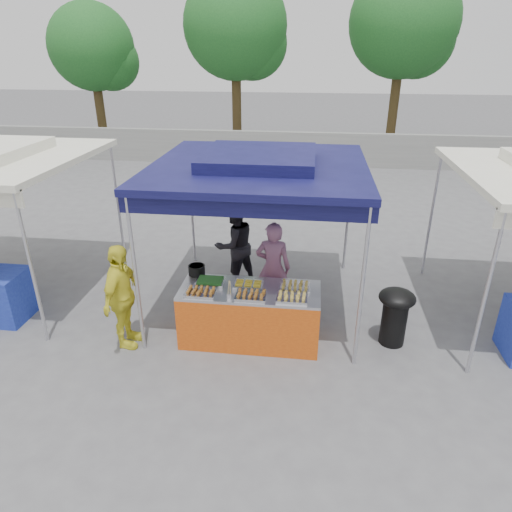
# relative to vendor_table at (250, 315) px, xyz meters

# --- Properties ---
(ground_plane) EXTENTS (80.00, 80.00, 0.00)m
(ground_plane) POSITION_rel_vendor_table_xyz_m (0.00, 0.10, -0.43)
(ground_plane) COLOR #5A5A5C
(back_wall) EXTENTS (40.00, 0.25, 1.20)m
(back_wall) POSITION_rel_vendor_table_xyz_m (0.00, 11.10, 0.17)
(back_wall) COLOR gray
(back_wall) RESTS_ON ground_plane
(main_canopy) EXTENTS (3.20, 3.20, 2.57)m
(main_canopy) POSITION_rel_vendor_table_xyz_m (0.00, 1.07, 1.94)
(main_canopy) COLOR #BCBBC3
(main_canopy) RESTS_ON ground_plane
(tree_0) EXTENTS (3.34, 3.25, 5.59)m
(tree_0) POSITION_rel_vendor_table_xyz_m (-7.79, 12.85, 3.39)
(tree_0) COLOR #413119
(tree_0) RESTS_ON ground_plane
(tree_1) EXTENTS (3.84, 3.84, 6.59)m
(tree_1) POSITION_rel_vendor_table_xyz_m (-2.16, 12.98, 4.09)
(tree_1) COLOR #413119
(tree_1) RESTS_ON ground_plane
(tree_2) EXTENTS (3.94, 3.94, 6.77)m
(tree_2) POSITION_rel_vendor_table_xyz_m (3.94, 13.48, 4.21)
(tree_2) COLOR #413119
(tree_2) RESTS_ON ground_plane
(vendor_table) EXTENTS (2.00, 0.80, 0.85)m
(vendor_table) POSITION_rel_vendor_table_xyz_m (0.00, 0.00, 0.00)
(vendor_table) COLOR #C24B11
(vendor_table) RESTS_ON ground_plane
(food_tray_fl) EXTENTS (0.42, 0.30, 0.07)m
(food_tray_fl) POSITION_rel_vendor_table_xyz_m (-0.66, -0.24, 0.46)
(food_tray_fl) COLOR silver
(food_tray_fl) RESTS_ON vendor_table
(food_tray_fm) EXTENTS (0.42, 0.30, 0.07)m
(food_tray_fm) POSITION_rel_vendor_table_xyz_m (0.05, -0.24, 0.46)
(food_tray_fm) COLOR silver
(food_tray_fm) RESTS_ON vendor_table
(food_tray_fr) EXTENTS (0.42, 0.30, 0.07)m
(food_tray_fr) POSITION_rel_vendor_table_xyz_m (0.61, -0.23, 0.46)
(food_tray_fr) COLOR silver
(food_tray_fr) RESTS_ON vendor_table
(food_tray_bl) EXTENTS (0.42, 0.30, 0.07)m
(food_tray_bl) POSITION_rel_vendor_table_xyz_m (-0.59, 0.09, 0.46)
(food_tray_bl) COLOR silver
(food_tray_bl) RESTS_ON vendor_table
(food_tray_bm) EXTENTS (0.42, 0.30, 0.07)m
(food_tray_bm) POSITION_rel_vendor_table_xyz_m (-0.03, 0.08, 0.46)
(food_tray_bm) COLOR silver
(food_tray_bm) RESTS_ON vendor_table
(food_tray_br) EXTENTS (0.42, 0.30, 0.07)m
(food_tray_br) POSITION_rel_vendor_table_xyz_m (0.64, 0.09, 0.46)
(food_tray_br) COLOR silver
(food_tray_br) RESTS_ON vendor_table
(cooking_pot) EXTENTS (0.25, 0.25, 0.15)m
(cooking_pot) POSITION_rel_vendor_table_xyz_m (-0.86, 0.36, 0.50)
(cooking_pot) COLOR black
(cooking_pot) RESTS_ON vendor_table
(skewer_cup) EXTENTS (0.08, 0.08, 0.09)m
(skewer_cup) POSITION_rel_vendor_table_xyz_m (-0.24, -0.32, 0.47)
(skewer_cup) COLOR #BCBBC3
(skewer_cup) RESTS_ON vendor_table
(wok_burner) EXTENTS (0.52, 0.52, 0.88)m
(wok_burner) POSITION_rel_vendor_table_xyz_m (2.08, 0.18, 0.09)
(wok_burner) COLOR black
(wok_burner) RESTS_ON ground_plane
(crate_left) EXTENTS (0.51, 0.36, 0.31)m
(crate_left) POSITION_rel_vendor_table_xyz_m (-0.26, 0.60, -0.27)
(crate_left) COLOR #1424A2
(crate_left) RESTS_ON ground_plane
(crate_right) EXTENTS (0.48, 0.33, 0.29)m
(crate_right) POSITION_rel_vendor_table_xyz_m (0.30, 0.58, -0.28)
(crate_right) COLOR #1424A2
(crate_right) RESTS_ON ground_plane
(crate_stacked) EXTENTS (0.45, 0.31, 0.27)m
(crate_stacked) POSITION_rel_vendor_table_xyz_m (0.30, 0.58, -0.00)
(crate_stacked) COLOR #1424A2
(crate_stacked) RESTS_ON crate_right
(vendor_woman) EXTENTS (0.59, 0.40, 1.55)m
(vendor_woman) POSITION_rel_vendor_table_xyz_m (0.25, 0.88, 0.35)
(vendor_woman) COLOR #895778
(vendor_woman) RESTS_ON ground_plane
(helper_man) EXTENTS (0.98, 0.96, 1.59)m
(helper_man) POSITION_rel_vendor_table_xyz_m (-0.50, 1.67, 0.37)
(helper_man) COLOR black
(helper_man) RESTS_ON ground_plane
(customer_person) EXTENTS (0.44, 0.94, 1.57)m
(customer_person) POSITION_rel_vendor_table_xyz_m (-1.77, -0.34, 0.36)
(customer_person) COLOR yellow
(customer_person) RESTS_ON ground_plane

